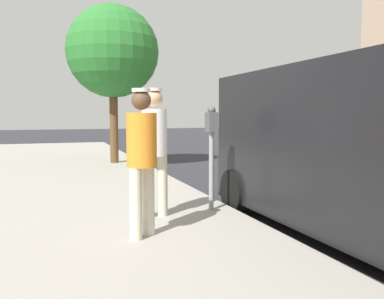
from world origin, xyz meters
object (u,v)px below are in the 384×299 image
parking_meter_near (211,140)px  pedestrian_in_white (155,143)px  street_tree (113,52)px  pedestrian_in_orange (142,153)px

parking_meter_near → pedestrian_in_white: bearing=6.8°
parking_meter_near → pedestrian_in_white: 0.88m
parking_meter_near → pedestrian_in_white: (0.87, 0.10, -0.02)m
parking_meter_near → street_tree: 6.74m
pedestrian_in_white → pedestrian_in_orange: pedestrian_in_white is taller
parking_meter_near → pedestrian_in_orange: size_ratio=0.90×
pedestrian_in_orange → street_tree: street_tree is taller
parking_meter_near → pedestrian_in_white: size_ratio=0.87×
pedestrian_in_white → pedestrian_in_orange: 0.92m
pedestrian_in_white → pedestrian_in_orange: bearing=66.8°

